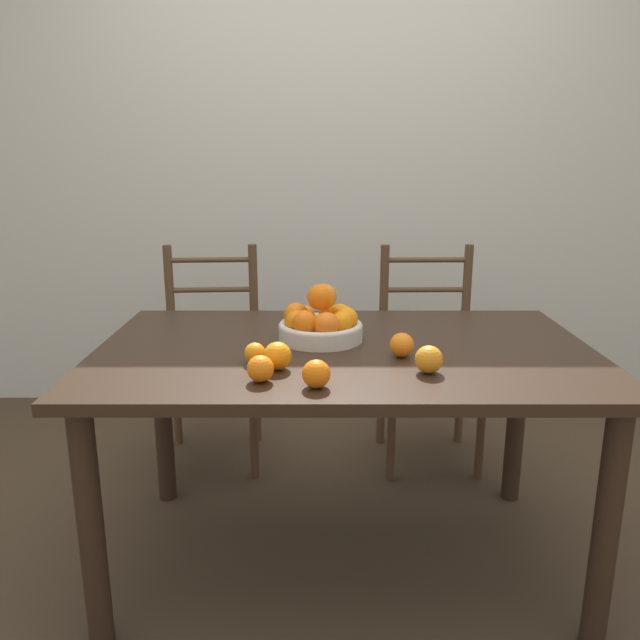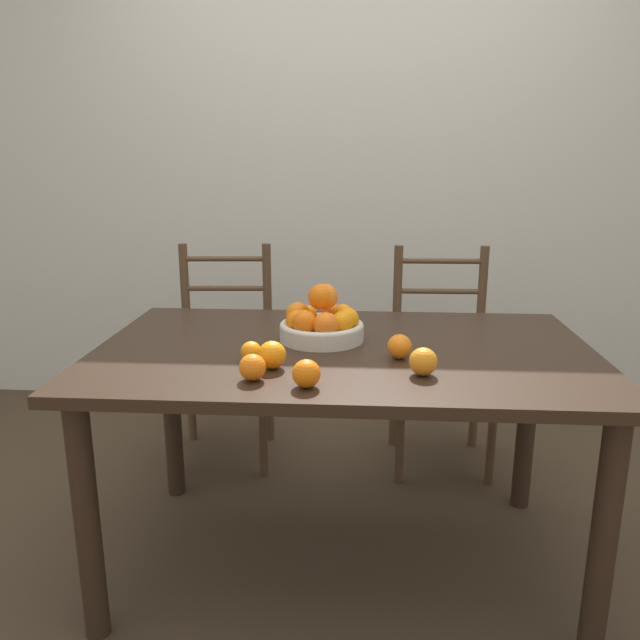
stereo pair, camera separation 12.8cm
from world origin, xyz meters
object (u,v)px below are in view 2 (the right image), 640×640
object	(u,v)px
chair_left	(224,356)
orange_loose_5	(252,367)
orange_loose_1	(306,374)
orange_loose_0	(272,355)
chair_right	(441,360)
orange_loose_4	(400,346)
fruit_bowl	(322,322)
orange_loose_3	(251,352)
orange_loose_2	(423,362)

from	to	relation	value
chair_left	orange_loose_5	bearing A→B (deg)	-77.13
orange_loose_1	chair_left	xyz separation A→B (m)	(-0.48, 1.13, -0.33)
orange_loose_0	chair_left	size ratio (longest dim) A/B	0.08
orange_loose_0	chair_right	xyz separation A→B (m)	(0.60, 0.99, -0.33)
orange_loose_0	orange_loose_4	size ratio (longest dim) A/B	1.08
orange_loose_0	orange_loose_4	distance (m)	0.38
fruit_bowl	orange_loose_3	distance (m)	0.30
orange_loose_1	orange_loose_4	world-z (taller)	orange_loose_1
orange_loose_3	orange_loose_0	bearing A→B (deg)	-37.13
orange_loose_2	orange_loose_4	world-z (taller)	orange_loose_2
orange_loose_0	fruit_bowl	bearing A→B (deg)	67.16
orange_loose_1	chair_left	distance (m)	1.27
orange_loose_1	orange_loose_2	distance (m)	0.33
orange_loose_2	chair_left	distance (m)	1.33
fruit_bowl	orange_loose_2	world-z (taller)	fruit_bowl
orange_loose_1	chair_right	world-z (taller)	chair_right
orange_loose_4	orange_loose_5	xyz separation A→B (m)	(-0.40, -0.21, -0.00)
orange_loose_1	orange_loose_0	bearing A→B (deg)	127.52
orange_loose_4	chair_right	distance (m)	0.96
orange_loose_5	chair_right	bearing A→B (deg)	59.41
orange_loose_0	chair_left	world-z (taller)	chair_left
orange_loose_3	orange_loose_4	world-z (taller)	orange_loose_4
orange_loose_4	chair_left	size ratio (longest dim) A/B	0.08
orange_loose_0	chair_left	bearing A→B (deg)	110.34
orange_loose_3	orange_loose_5	distance (m)	0.15
fruit_bowl	chair_right	bearing A→B (deg)	55.42
orange_loose_3	orange_loose_5	xyz separation A→B (m)	(0.03, -0.15, 0.01)
chair_left	orange_loose_3	bearing A→B (deg)	-76.26
orange_loose_2	orange_loose_4	size ratio (longest dim) A/B	1.06
chair_left	orange_loose_4	bearing A→B (deg)	-54.07
orange_loose_0	chair_right	world-z (taller)	chair_right
orange_loose_1	orange_loose_3	xyz separation A→B (m)	(-0.18, 0.19, -0.01)
fruit_bowl	orange_loose_5	world-z (taller)	fruit_bowl
orange_loose_2	orange_loose_3	bearing A→B (deg)	170.63
orange_loose_3	chair_right	distance (m)	1.20
orange_loose_4	chair_left	world-z (taller)	chair_left
orange_loose_5	chair_left	world-z (taller)	chair_left
chair_left	orange_loose_0	bearing A→B (deg)	-73.57
fruit_bowl	orange_loose_0	world-z (taller)	fruit_bowl
orange_loose_1	chair_right	size ratio (longest dim) A/B	0.08
orange_loose_1	fruit_bowl	bearing A→B (deg)	88.46
chair_right	orange_loose_0	bearing A→B (deg)	-122.88
orange_loose_0	orange_loose_5	world-z (taller)	orange_loose_0
chair_left	orange_loose_1	bearing A→B (deg)	-71.09
orange_loose_4	fruit_bowl	bearing A→B (deg)	144.52
orange_loose_3	orange_loose_5	world-z (taller)	orange_loose_5
orange_loose_0	chair_right	bearing A→B (deg)	58.55
orange_loose_2	orange_loose_5	xyz separation A→B (m)	(-0.46, -0.07, -0.00)
fruit_bowl	orange_loose_3	size ratio (longest dim) A/B	4.42
orange_loose_0	orange_loose_3	xyz separation A→B (m)	(-0.07, 0.05, -0.01)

